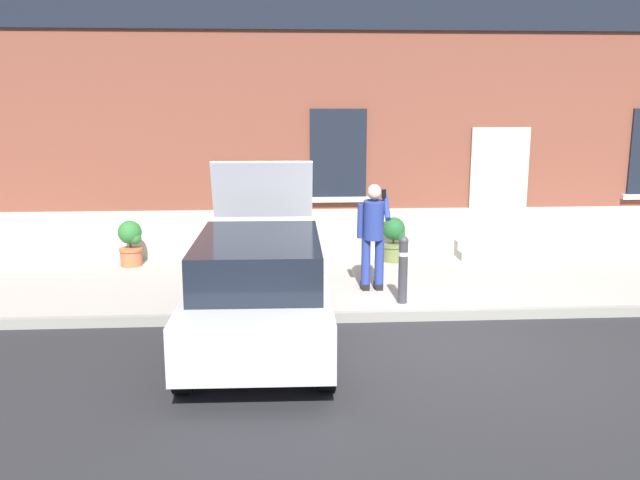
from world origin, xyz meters
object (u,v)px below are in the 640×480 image
Objects in this scene: person_on_phone at (373,230)px; bollard_near_person at (403,267)px; planter_terracotta at (131,242)px; hatchback_car_silver at (259,288)px; planter_cream at (264,243)px; planter_olive at (394,238)px.

bollard_near_person is at bearing -64.97° from person_on_phone.
bollard_near_person is 0.60× the size of person_on_phone.
person_on_phone reaches higher than planter_terracotta.
hatchback_car_silver reaches higher than bollard_near_person.
planter_olive is at bearing 6.20° from planter_cream.
planter_olive is (2.49, 0.27, 0.00)m from planter_cream.
person_on_phone is 2.04× the size of planter_olive.
person_on_phone is (-0.36, 0.73, 0.44)m from bollard_near_person.
person_on_phone is 2.04× the size of planter_terracotta.
hatchback_car_silver is 3.81m from planter_cream.
bollard_near_person is 3.27m from planter_cream.
person_on_phone is at bearing -43.81° from planter_cream.
hatchback_car_silver is at bearing -121.28° from planter_olive.
planter_cream is at bearing 131.37° from bollard_near_person.
planter_terracotta is 1.00× the size of planter_olive.
planter_olive is at bearing 83.06° from bollard_near_person.
planter_olive is at bearing 69.40° from person_on_phone.
planter_cream is (-0.02, 3.80, -0.19)m from hatchback_car_silver.
bollard_near_person is at bearing -29.93° from planter_terracotta.
hatchback_car_silver reaches higher than planter_terracotta.
person_on_phone is at bearing -24.45° from planter_terracotta.
planter_terracotta is 1.00× the size of planter_cream.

